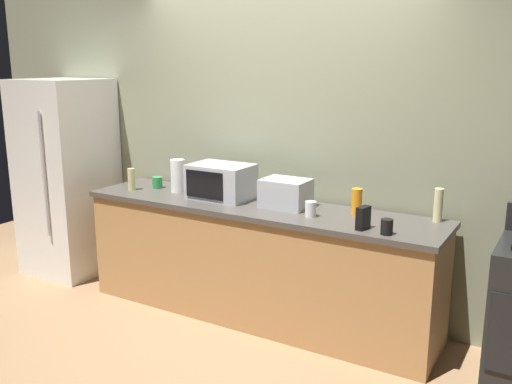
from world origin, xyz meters
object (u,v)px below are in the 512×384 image
at_px(toaster_oven, 286,193).
at_px(cordless_phone, 363,218).
at_px(bottle_hand_soap, 438,205).
at_px(mug_black, 387,227).
at_px(refrigerator, 67,177).
at_px(mug_white, 311,209).
at_px(microwave, 221,181).
at_px(paper_towel_roll, 178,176).
at_px(bottle_dish_soap, 357,201).
at_px(bottle_vinegar, 131,179).
at_px(mug_green, 157,182).

relative_size(toaster_oven, cordless_phone, 2.27).
bearing_deg(bottle_hand_soap, mug_black, -114.26).
bearing_deg(refrigerator, mug_white, -1.99).
relative_size(microwave, toaster_oven, 1.41).
distance_m(paper_towel_roll, bottle_dish_soap, 1.53).
bearing_deg(cordless_phone, toaster_oven, 171.22).
distance_m(paper_towel_roll, bottle_vinegar, 0.41).
height_order(bottle_dish_soap, mug_green, bottle_dish_soap).
relative_size(paper_towel_roll, mug_white, 2.49).
bearing_deg(cordless_phone, mug_green, -176.69).
distance_m(microwave, mug_green, 0.68).
bearing_deg(bottle_dish_soap, cordless_phone, -62.86).
xyz_separation_m(toaster_oven, mug_green, (-1.24, 0.01, -0.06)).
bearing_deg(cordless_phone, bottle_hand_soap, 59.68).
height_order(refrigerator, mug_green, refrigerator).
distance_m(toaster_oven, bottle_hand_soap, 1.08).
height_order(mug_green, mug_black, mug_black).
xyz_separation_m(bottle_dish_soap, bottle_hand_soap, (0.54, 0.10, 0.02)).
xyz_separation_m(mug_green, mug_white, (1.51, -0.16, 0.01)).
xyz_separation_m(refrigerator, bottle_dish_soap, (2.79, 0.14, 0.09)).
bearing_deg(microwave, paper_towel_roll, 179.71).
bearing_deg(mug_white, mug_green, 173.93).
bearing_deg(paper_towel_roll, refrigerator, -177.74).
height_order(mug_white, mug_black, mug_white).
distance_m(cordless_phone, mug_black, 0.17).
bearing_deg(mug_black, mug_green, 172.06).
bearing_deg(refrigerator, mug_green, 4.02).
bearing_deg(microwave, bottle_hand_soap, 6.51).
bearing_deg(toaster_oven, bottle_vinegar, -173.42).
bearing_deg(cordless_phone, paper_towel_roll, -177.04).
distance_m(cordless_phone, mug_green, 1.95).
bearing_deg(paper_towel_roll, toaster_oven, 0.57).
bearing_deg(bottle_hand_soap, refrigerator, -175.98).
xyz_separation_m(microwave, bottle_vinegar, (-0.81, -0.15, -0.04)).
relative_size(paper_towel_roll, mug_green, 2.80).
bearing_deg(microwave, refrigerator, -178.38).
height_order(refrigerator, cordless_phone, refrigerator).
bearing_deg(microwave, mug_white, -9.22).
xyz_separation_m(bottle_dish_soap, mug_green, (-1.76, -0.06, -0.04)).
bearing_deg(microwave, bottle_vinegar, -169.73).
distance_m(toaster_oven, mug_black, 0.90).
bearing_deg(mug_green, mug_black, -7.94).
distance_m(bottle_dish_soap, bottle_hand_soap, 0.55).
relative_size(refrigerator, mug_white, 16.58).
height_order(bottle_hand_soap, mug_white, bottle_hand_soap).
bearing_deg(mug_black, cordless_phone, 169.25).
relative_size(cordless_phone, bottle_hand_soap, 0.66).
relative_size(microwave, bottle_dish_soap, 2.59).
xyz_separation_m(refrigerator, toaster_oven, (2.27, 0.06, 0.10)).
xyz_separation_m(bottle_vinegar, mug_green, (0.13, 0.17, -0.04)).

